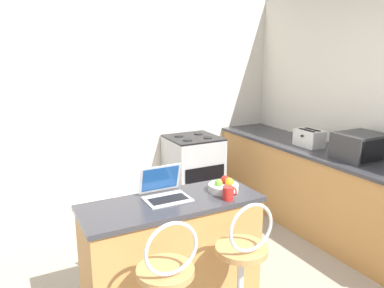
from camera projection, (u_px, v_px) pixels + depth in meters
wall_back at (119, 106)px, 4.44m from camera, size 12.00×0.06×2.60m
breakfast_bar at (173, 258)px, 2.76m from camera, size 1.29×0.50×0.91m
counter_right at (323, 191)px, 4.08m from camera, size 0.67×3.15×0.91m
bar_stool_far at (242, 278)px, 2.44m from camera, size 0.40×0.40×1.06m
laptop at (164, 190)px, 2.70m from camera, size 0.32×0.27×0.23m
microwave at (360, 146)px, 3.63m from camera, size 0.45×0.37×0.26m
toaster at (309, 138)px, 4.14m from camera, size 0.22×0.31×0.19m
stove_range at (193, 172)px, 4.71m from camera, size 0.62×0.61×0.92m
mug_red at (229, 193)px, 2.66m from camera, size 0.10×0.08×0.10m
fruit_bowl at (224, 186)px, 2.83m from camera, size 0.23×0.23×0.11m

